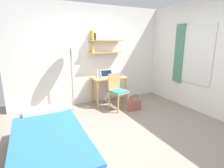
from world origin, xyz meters
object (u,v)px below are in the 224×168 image
at_px(standing_lamp, 70,46).
at_px(laptop, 107,75).
at_px(bed, 50,147).
at_px(handbag, 134,105).
at_px(water_bottle, 97,74).
at_px(desk, 109,83).
at_px(desk_chair, 117,90).
at_px(book_stack, 117,75).

bearing_deg(standing_lamp, laptop, 1.32).
bearing_deg(bed, handbag, 28.28).
height_order(bed, water_bottle, water_bottle).
distance_m(bed, desk, 2.62).
distance_m(bed, handbag, 2.41).
xyz_separation_m(bed, desk_chair, (1.78, 1.41, 0.26)).
xyz_separation_m(desk, book_stack, (0.26, 0.01, 0.18)).
height_order(desk, water_bottle, water_bottle).
height_order(laptop, book_stack, laptop).
xyz_separation_m(desk, standing_lamp, (-0.98, -0.01, 0.97)).
bearing_deg(water_bottle, laptop, 6.85).
height_order(water_bottle, handbag, water_bottle).
relative_size(bed, laptop, 5.74).
height_order(bed, standing_lamp, standing_lamp).
xyz_separation_m(bed, desk, (1.77, 1.90, 0.34)).
xyz_separation_m(desk, desk_chair, (0.01, -0.49, -0.08)).
height_order(desk_chair, standing_lamp, standing_lamp).
bearing_deg(book_stack, water_bottle, -177.48).
height_order(bed, book_stack, book_stack).
bearing_deg(laptop, book_stack, -1.77).
xyz_separation_m(bed, book_stack, (2.03, 1.91, 0.52)).
height_order(book_stack, handbag, book_stack).
relative_size(bed, desk_chair, 2.21).
bearing_deg(desk, bed, -132.98).
height_order(standing_lamp, book_stack, standing_lamp).
distance_m(standing_lamp, water_bottle, 0.95).
height_order(desk, standing_lamp, standing_lamp).
relative_size(desk, water_bottle, 3.81).
distance_m(laptop, handbag, 1.08).
xyz_separation_m(desk_chair, laptop, (-0.05, 0.51, 0.28)).
bearing_deg(desk, laptop, 160.13).
bearing_deg(desk_chair, standing_lamp, 153.95).
height_order(desk_chair, water_bottle, water_bottle).
bearing_deg(handbag, standing_lamp, 150.51).
xyz_separation_m(bed, laptop, (1.73, 1.91, 0.54)).
bearing_deg(handbag, laptop, 116.90).
distance_m(standing_lamp, laptop, 1.21).
bearing_deg(book_stack, laptop, 178.23).
relative_size(desk_chair, standing_lamp, 0.51).
bearing_deg(desk_chair, bed, -141.58).
bearing_deg(laptop, water_bottle, -173.15).
bearing_deg(desk_chair, desk, 90.82).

